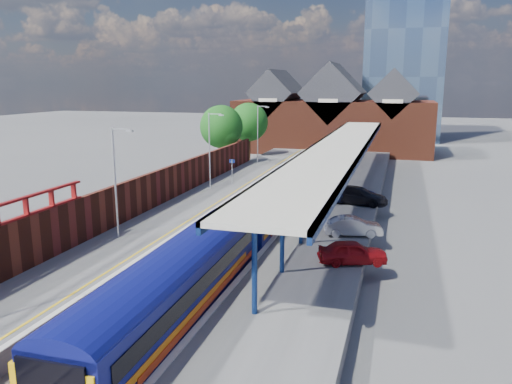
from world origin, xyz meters
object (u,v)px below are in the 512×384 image
Objects in this scene: train at (294,180)px; lamp_post_c at (211,146)px; lamp_post_d at (259,130)px; parked_car_blue at (351,194)px; lamp_post_b at (117,176)px; parked_car_red at (353,252)px; platform_sign at (232,167)px; parked_car_dark at (358,195)px; parked_car_silver at (353,226)px.

lamp_post_c is at bearing -177.20° from train.
lamp_post_d is 22.72m from parked_car_blue.
lamp_post_b is 32.00m from lamp_post_d.
lamp_post_c is (0.00, 16.00, 0.00)m from lamp_post_b.
parked_car_red is 14.54m from parked_car_blue.
platform_sign is at bearing 166.03° from train.
lamp_post_b is at bearing 145.91° from parked_car_dark.
lamp_post_b is (-7.86, -16.38, 2.87)m from train.
lamp_post_c is 1.87× the size of parked_car_red.
platform_sign is 0.67× the size of parked_car_red.
lamp_post_b is 18.20m from platform_sign.
train is 18.39m from parked_car_red.
train reaches higher than parked_car_blue.
lamp_post_d is 14.25m from platform_sign.
lamp_post_d reaches higher than train.
lamp_post_b is 15.33m from parked_car_silver.
parked_car_red is at bearing -164.42° from parked_car_dark.
parked_car_silver is at bearing -61.65° from train.
parked_car_red is at bearing 172.19° from parked_car_silver.
train is 17.60× the size of parked_car_red.
lamp_post_c is 3.34m from platform_sign.
lamp_post_b reaches higher than parked_car_red.
lamp_post_d is at bearing 14.07° from parked_car_silver.
parked_car_red is (14.75, -0.65, -3.35)m from lamp_post_b.
parked_car_silver is 8.92m from parked_car_dark.
parked_car_silver is at bearing -175.33° from parked_car_blue.
parked_car_blue is (-1.56, 14.45, 0.02)m from parked_car_red.
train is 8.37m from lamp_post_c.
train is 6.72m from platform_sign.
parked_car_red is 5.20m from parked_car_silver.
lamp_post_d is at bearing 90.00° from lamp_post_c.
platform_sign reaches higher than train.
train is 6.64m from parked_car_dark.
parked_car_dark reaches higher than parked_car_silver.
lamp_post_b is at bearing 134.43° from parked_car_blue.
train is at bearing -63.29° from lamp_post_d.
parked_car_dark reaches higher than parked_car_blue.
platform_sign is (1.36, 2.00, -2.30)m from lamp_post_c.
lamp_post_b is 1.00× the size of lamp_post_c.
parked_car_dark is at bearing -123.52° from parked_car_blue.
lamp_post_b is 2.80× the size of platform_sign.
parked_car_red is at bearing -2.53° from lamp_post_b.
platform_sign is at bearing 55.74° from lamp_post_c.
parked_car_red is 0.79× the size of parked_car_blue.
lamp_post_c is at bearing 91.10° from parked_car_dark.
lamp_post_d is (0.00, 16.00, 0.00)m from lamp_post_c.
lamp_post_b is 1.47× the size of parked_car_blue.
lamp_post_c reaches higher than train.
parked_car_red is 14.12m from parked_car_dark.
parked_car_blue is (5.34, -2.59, -0.46)m from train.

